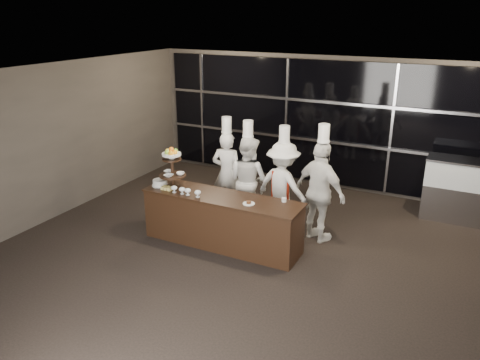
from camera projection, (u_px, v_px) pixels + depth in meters
The scene contains 14 objects.
room at pixel (235, 199), 6.34m from camera, with size 10.00×10.00×10.00m.
window_wall at pixel (337, 125), 10.47m from camera, with size 8.60×0.10×2.80m.
buffet_counter at pixel (222, 220), 8.15m from camera, with size 2.84×0.74×0.92m.
display_stand at pixel (172, 165), 8.28m from camera, with size 0.48×0.48×0.74m.
compotes at pixel (185, 190), 8.04m from camera, with size 0.59×0.11×0.12m.
layer_cake at pixel (160, 183), 8.47m from camera, with size 0.30×0.30×0.11m.
pastry_squares at pixel (167, 188), 8.28m from camera, with size 0.20×0.13×0.05m.
small_plate at pixel (249, 203), 7.67m from camera, with size 0.20×0.20×0.05m.
chef_cup at pixel (284, 200), 7.75m from camera, with size 0.08×0.08×0.07m, color white.
display_case at pixel (462, 187), 9.06m from camera, with size 1.38×0.60×1.24m.
chef_a at pixel (227, 172), 9.30m from camera, with size 0.67×0.50×2.00m.
chef_b at pixel (248, 180), 8.92m from camera, with size 0.95×0.81×2.02m.
chef_c at pixel (283, 186), 8.66m from camera, with size 1.21×0.87×1.99m.
chef_d at pixel (320, 191), 8.18m from camera, with size 1.16×0.85×2.13m.
Camera 1 is at (2.72, -5.20, 3.91)m, focal length 35.00 mm.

